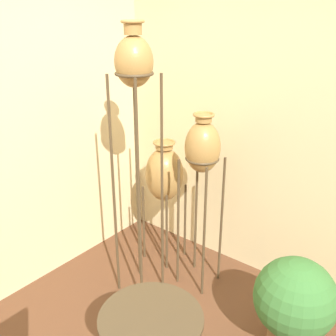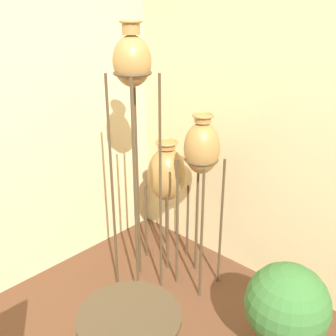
% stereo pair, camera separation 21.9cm
% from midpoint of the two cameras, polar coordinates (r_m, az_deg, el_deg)
% --- Properties ---
extents(wall_right, '(0.06, 7.26, 2.70)m').
position_cam_midpoint_polar(wall_right, '(2.95, 17.53, 6.07)').
color(wall_right, beige).
rests_on(wall_right, ground_plane).
extents(vase_stand_tall, '(0.27, 0.27, 2.05)m').
position_cam_midpoint_polar(vase_stand_tall, '(2.66, -7.33, 13.18)').
color(vase_stand_tall, '#473823').
rests_on(vase_stand_tall, ground_plane).
extents(vase_stand_medium, '(0.26, 0.26, 1.43)m').
position_cam_midpoint_polar(vase_stand_medium, '(2.87, 2.86, 2.42)').
color(vase_stand_medium, '#473823').
rests_on(vase_stand_medium, ground_plane).
extents(vase_stand_short, '(0.32, 0.32, 1.11)m').
position_cam_midpoint_polar(vase_stand_short, '(3.32, -2.43, -1.03)').
color(vase_stand_short, '#473823').
rests_on(vase_stand_short, ground_plane).
extents(potted_plant, '(0.52, 0.52, 0.70)m').
position_cam_midpoint_polar(potted_plant, '(2.70, 15.56, -18.44)').
color(potted_plant, brown).
rests_on(potted_plant, ground_plane).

